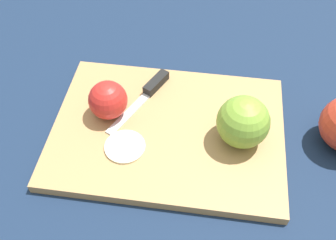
# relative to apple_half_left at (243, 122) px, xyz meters

# --- Properties ---
(ground_plane) EXTENTS (4.00, 4.00, 0.00)m
(ground_plane) POSITION_rel_apple_half_left_xyz_m (0.12, 0.01, -0.06)
(ground_plane) COLOR #14233D
(cutting_board) EXTENTS (0.42, 0.34, 0.02)m
(cutting_board) POSITION_rel_apple_half_left_xyz_m (0.12, 0.01, -0.05)
(cutting_board) COLOR #A37A4C
(cutting_board) RESTS_ON ground_plane
(apple_half_left) EXTENTS (0.08, 0.08, 0.08)m
(apple_half_left) POSITION_rel_apple_half_left_xyz_m (0.00, 0.00, 0.00)
(apple_half_left) COLOR olive
(apple_half_left) RESTS_ON cutting_board
(apple_half_right) EXTENTS (0.07, 0.07, 0.07)m
(apple_half_right) POSITION_rel_apple_half_left_xyz_m (0.22, 0.01, -0.01)
(apple_half_right) COLOR red
(apple_half_right) RESTS_ON cutting_board
(knife) EXTENTS (0.06, 0.16, 0.02)m
(knife) POSITION_rel_apple_half_left_xyz_m (0.17, -0.05, -0.03)
(knife) COLOR silver
(knife) RESTS_ON cutting_board
(apple_slice) EXTENTS (0.07, 0.07, 0.00)m
(apple_slice) POSITION_rel_apple_half_left_xyz_m (0.17, 0.07, -0.04)
(apple_slice) COLOR beige
(apple_slice) RESTS_ON cutting_board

